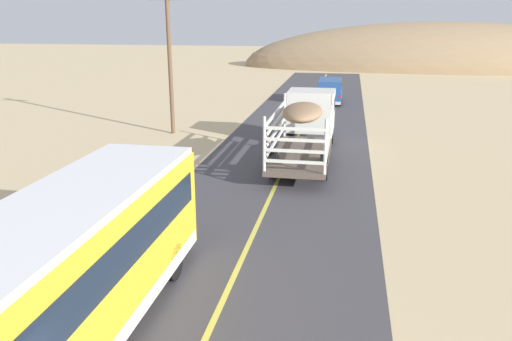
{
  "coord_description": "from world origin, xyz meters",
  "views": [
    {
      "loc": [
        2.78,
        -4.46,
        6.7
      ],
      "look_at": [
        0.0,
        10.7,
        2.01
      ],
      "focal_mm": 35.42,
      "sensor_mm": 36.0,
      "label": 1
    }
  ],
  "objects_px": {
    "livestock_truck": "(308,118)",
    "power_pole_mid": "(170,58)",
    "bus": "(62,276)",
    "car_far": "(330,90)"
  },
  "relations": [
    {
      "from": "livestock_truck",
      "to": "power_pole_mid",
      "type": "bearing_deg",
      "value": 159.75
    },
    {
      "from": "livestock_truck",
      "to": "bus",
      "type": "bearing_deg",
      "value": -101.56
    },
    {
      "from": "bus",
      "to": "power_pole_mid",
      "type": "xyz_separation_m",
      "value": [
        -4.82,
        20.21,
        2.7
      ]
    },
    {
      "from": "car_far",
      "to": "power_pole_mid",
      "type": "relative_size",
      "value": 0.56
    },
    {
      "from": "car_far",
      "to": "power_pole_mid",
      "type": "bearing_deg",
      "value": -124.24
    },
    {
      "from": "bus",
      "to": "power_pole_mid",
      "type": "distance_m",
      "value": 20.96
    },
    {
      "from": "bus",
      "to": "car_far",
      "type": "bearing_deg",
      "value": 83.15
    },
    {
      "from": "bus",
      "to": "livestock_truck",
      "type": "bearing_deg",
      "value": 78.44
    },
    {
      "from": "bus",
      "to": "power_pole_mid",
      "type": "height_order",
      "value": "power_pole_mid"
    },
    {
      "from": "power_pole_mid",
      "to": "bus",
      "type": "bearing_deg",
      "value": -76.58
    }
  ]
}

